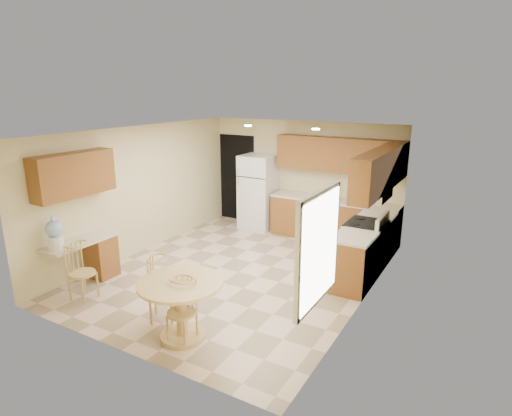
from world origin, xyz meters
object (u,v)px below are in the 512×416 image
Objects in this scene: water_crock at (55,234)px; dining_table at (181,302)px; chair_table_a at (157,285)px; stove at (365,246)px; refrigerator at (258,192)px; chair_table_b at (177,308)px; chair_desk at (77,268)px.

dining_table is at bearing -0.53° from water_crock.
stove is at bearing 117.91° from chair_table_a.
water_crock is (-2.49, 0.02, 0.48)m from dining_table.
refrigerator reaches higher than dining_table.
chair_table_a is 0.67m from chair_table_b.
refrigerator is 4.48m from chair_table_a.
chair_desk is (-2.09, 0.15, 0.03)m from chair_table_b.
water_crock is at bearing -115.82° from chair_table_a.
chair_desk is at bearing -8.11° from chair_table_b.
dining_table is (1.44, -4.54, -0.33)m from refrigerator.
water_crock reaches higher than chair_table_b.
refrigerator is 2.00× the size of chair_table_b.
refrigerator is 1.86× the size of chair_table_a.
refrigerator is 3.21× the size of water_crock.
chair_desk is (-0.60, -4.54, -0.31)m from refrigerator.
refrigerator is 4.64m from water_crock.
chair_table_a is at bearing 4.10° from water_crock.
stove is at bearing -22.99° from refrigerator.
chair_desk reaches higher than dining_table.
water_crock is at bearing -139.94° from stove.
chair_table_a is 1.02× the size of chair_desk.
chair_desk is (-3.47, -3.32, 0.08)m from stove.
stove is 1.21× the size of chair_desk.
chair_desk reaches higher than chair_table_b.
chair_desk is 0.65m from water_crock.
chair_desk is at bearing -97.53° from refrigerator.
stove is 1.18× the size of chair_table_a.
water_crock is at bearing -7.76° from chair_table_b.
chair_table_b is at bearing -70.27° from dining_table.
chair_table_b is (0.05, -0.14, -0.01)m from dining_table.
stove is at bearing -115.95° from chair_table_b.
water_crock is at bearing -96.65° from chair_desk.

